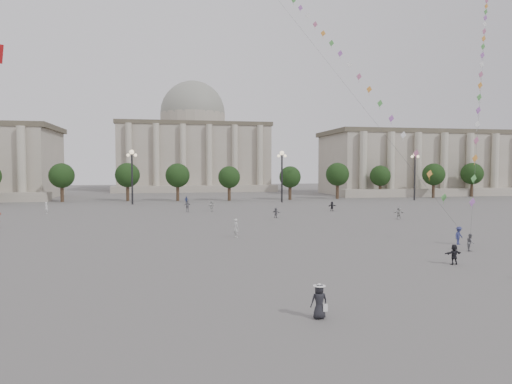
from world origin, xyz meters
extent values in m
plane|color=#595754|center=(0.00, 0.00, 0.00)|extent=(360.00, 360.00, 0.00)
cube|color=#A19987|center=(75.00, 95.00, 8.00)|extent=(80.00, 22.00, 16.00)
cube|color=brown|center=(75.00, 95.00, 16.60)|extent=(81.60, 22.44, 1.20)
cube|color=#A19987|center=(75.00, 82.00, 1.00)|extent=(84.00, 4.00, 2.00)
cube|color=#A19987|center=(0.00, 130.00, 10.00)|extent=(46.00, 30.00, 20.00)
cube|color=brown|center=(0.00, 130.00, 20.60)|extent=(46.92, 30.60, 1.20)
cube|color=#A19987|center=(0.00, 113.00, 1.00)|extent=(48.30, 4.00, 2.00)
cylinder|color=#A19987|center=(0.00, 130.00, 22.50)|extent=(21.00, 21.00, 5.00)
sphere|color=gray|center=(0.00, 130.00, 25.00)|extent=(21.00, 21.00, 21.00)
cylinder|color=#36281B|center=(-30.00, 78.00, 1.76)|extent=(0.70, 0.70, 3.52)
sphere|color=black|center=(-30.00, 78.00, 5.44)|extent=(5.12, 5.12, 5.12)
cylinder|color=#36281B|center=(-18.00, 78.00, 1.76)|extent=(0.70, 0.70, 3.52)
sphere|color=black|center=(-18.00, 78.00, 5.44)|extent=(5.12, 5.12, 5.12)
cylinder|color=#36281B|center=(-6.00, 78.00, 1.76)|extent=(0.70, 0.70, 3.52)
sphere|color=black|center=(-6.00, 78.00, 5.44)|extent=(5.12, 5.12, 5.12)
cylinder|color=#36281B|center=(6.00, 78.00, 1.76)|extent=(0.70, 0.70, 3.52)
sphere|color=black|center=(6.00, 78.00, 5.44)|extent=(5.12, 5.12, 5.12)
cylinder|color=#36281B|center=(18.00, 78.00, 1.76)|extent=(0.70, 0.70, 3.52)
sphere|color=black|center=(18.00, 78.00, 5.44)|extent=(5.12, 5.12, 5.12)
cylinder|color=#36281B|center=(30.00, 78.00, 1.76)|extent=(0.70, 0.70, 3.52)
sphere|color=black|center=(30.00, 78.00, 5.44)|extent=(5.12, 5.12, 5.12)
cylinder|color=#36281B|center=(42.00, 78.00, 1.76)|extent=(0.70, 0.70, 3.52)
sphere|color=black|center=(42.00, 78.00, 5.44)|extent=(5.12, 5.12, 5.12)
cylinder|color=#36281B|center=(54.00, 78.00, 1.76)|extent=(0.70, 0.70, 3.52)
sphere|color=black|center=(54.00, 78.00, 5.44)|extent=(5.12, 5.12, 5.12)
cylinder|color=#36281B|center=(66.00, 78.00, 1.76)|extent=(0.70, 0.70, 3.52)
sphere|color=black|center=(66.00, 78.00, 5.44)|extent=(5.12, 5.12, 5.12)
cylinder|color=#262628|center=(-15.00, 70.00, 5.00)|extent=(0.36, 0.36, 10.00)
sphere|color=#FFE5B2|center=(-15.00, 70.00, 10.20)|extent=(0.90, 0.90, 0.90)
sphere|color=#FFE5B2|center=(-15.70, 70.00, 9.60)|extent=(0.60, 0.60, 0.60)
sphere|color=#FFE5B2|center=(-14.30, 70.00, 9.60)|extent=(0.60, 0.60, 0.60)
cylinder|color=#262628|center=(15.00, 70.00, 5.00)|extent=(0.36, 0.36, 10.00)
sphere|color=#FFE5B2|center=(15.00, 70.00, 10.20)|extent=(0.90, 0.90, 0.90)
sphere|color=#FFE5B2|center=(14.30, 70.00, 9.60)|extent=(0.60, 0.60, 0.60)
sphere|color=#FFE5B2|center=(15.70, 70.00, 9.60)|extent=(0.60, 0.60, 0.60)
cylinder|color=#262628|center=(45.00, 70.00, 5.00)|extent=(0.36, 0.36, 10.00)
sphere|color=#FFE5B2|center=(45.00, 70.00, 10.20)|extent=(0.90, 0.90, 0.90)
sphere|color=#FFE5B2|center=(44.30, 70.00, 9.60)|extent=(0.60, 0.60, 0.60)
sphere|color=#FFE5B2|center=(45.70, 70.00, 9.60)|extent=(0.60, 0.60, 0.60)
imported|color=#394780|center=(-4.67, 67.97, 0.80)|extent=(1.00, 0.84, 1.60)
imported|color=black|center=(12.55, 8.29, 0.75)|extent=(1.42, 0.57, 1.50)
imported|color=silver|center=(-1.19, 52.56, 0.92)|extent=(1.50, 1.67, 1.85)
imported|color=#B3B3AF|center=(23.30, 36.52, 0.84)|extent=(1.60, 0.68, 1.68)
imported|color=black|center=(18.42, 49.62, 0.79)|extent=(1.51, 0.64, 1.58)
imported|color=silver|center=(-26.67, 53.69, 0.91)|extent=(0.78, 0.78, 1.82)
imported|color=slate|center=(6.95, 41.33, 0.74)|extent=(1.19, 1.36, 1.48)
imported|color=silver|center=(-1.28, 24.33, 0.96)|extent=(0.70, 0.83, 1.93)
imported|color=slate|center=(-5.10, 52.64, 0.94)|extent=(1.11, 0.49, 1.87)
imported|color=navy|center=(18.41, 16.14, 0.84)|extent=(1.25, 1.04, 1.68)
imported|color=slate|center=(17.29, 12.97, 0.74)|extent=(0.85, 0.91, 1.49)
imported|color=black|center=(-1.09, -1.36, 0.83)|extent=(0.84, 0.57, 1.66)
cone|color=white|center=(-1.09, -1.36, 1.62)|extent=(0.52, 0.52, 0.14)
cylinder|color=white|center=(-1.09, -1.36, 1.56)|extent=(0.60, 0.60, 0.02)
cube|color=white|center=(-0.84, -1.51, 0.55)|extent=(0.22, 0.10, 0.35)
cylinder|color=#3F3F3F|center=(10.21, 40.65, 26.59)|extent=(0.02, 0.02, 72.04)
cube|color=#52A64D|center=(17.86, 17.78, 4.29)|extent=(0.76, 0.25, 0.76)
cube|color=orange|center=(17.31, 19.41, 6.52)|extent=(0.76, 0.25, 0.76)
cube|color=#C46892|center=(16.77, 21.04, 8.59)|extent=(0.76, 0.25, 0.76)
cube|color=white|center=(16.22, 22.68, 10.55)|extent=(0.76, 0.25, 0.76)
cube|color=#AE62C4|center=(15.68, 24.31, 12.44)|extent=(0.76, 0.25, 0.76)
cube|color=#52A64D|center=(15.13, 25.95, 14.28)|extent=(0.76, 0.25, 0.76)
cube|color=orange|center=(14.58, 27.58, 16.07)|extent=(0.76, 0.25, 0.76)
cube|color=#C46892|center=(14.04, 29.21, 17.82)|extent=(0.76, 0.25, 0.76)
cube|color=white|center=(13.49, 30.85, 19.54)|extent=(0.76, 0.25, 0.76)
cube|color=#AE62C4|center=(12.94, 32.48, 21.23)|extent=(0.76, 0.25, 0.76)
cube|color=#52A64D|center=(12.40, 34.12, 22.89)|extent=(0.76, 0.25, 0.76)
cube|color=orange|center=(11.85, 35.75, 24.53)|extent=(0.76, 0.25, 0.76)
cube|color=#C46892|center=(11.31, 37.38, 26.15)|extent=(0.76, 0.25, 0.76)
cube|color=white|center=(10.76, 39.02, 27.76)|extent=(0.76, 0.25, 0.76)
cube|color=#AE62C4|center=(10.21, 40.65, 29.34)|extent=(0.76, 0.25, 0.76)
cube|color=#52A64D|center=(9.67, 42.29, 30.91)|extent=(0.76, 0.25, 0.76)
cylinder|color=#3F3F3F|center=(31.89, 31.36, 20.61)|extent=(0.02, 0.02, 60.55)
cube|color=#AE62C4|center=(18.51, 14.50, 4.07)|extent=(0.76, 0.25, 0.76)
cube|color=#52A64D|center=(19.72, 16.03, 6.12)|extent=(0.76, 0.25, 0.76)
cube|color=orange|center=(20.94, 17.57, 8.03)|extent=(0.76, 0.25, 0.76)
cube|color=#C46892|center=(22.16, 19.10, 9.84)|extent=(0.76, 0.25, 0.76)
cube|color=white|center=(23.37, 20.63, 11.58)|extent=(0.76, 0.25, 0.76)
cube|color=#AE62C4|center=(24.59, 22.16, 13.27)|extent=(0.76, 0.25, 0.76)
cube|color=#52A64D|center=(25.80, 23.69, 14.91)|extent=(0.76, 0.25, 0.76)
cube|color=orange|center=(27.02, 25.23, 16.53)|extent=(0.76, 0.25, 0.76)
cube|color=#C46892|center=(28.24, 26.76, 18.11)|extent=(0.76, 0.25, 0.76)
cube|color=white|center=(29.45, 28.29, 19.66)|extent=(0.76, 0.25, 0.76)
cube|color=#AE62C4|center=(30.67, 29.82, 21.20)|extent=(0.76, 0.25, 0.76)
cube|color=#52A64D|center=(31.89, 31.36, 22.71)|extent=(0.76, 0.25, 0.76)
cube|color=orange|center=(33.10, 32.89, 24.20)|extent=(0.76, 0.25, 0.76)
cube|color=#C46892|center=(34.32, 34.42, 25.68)|extent=(0.76, 0.25, 0.76)
cube|color=white|center=(35.54, 35.95, 27.14)|extent=(0.76, 0.25, 0.76)
cube|color=#AE62C4|center=(36.75, 37.48, 28.58)|extent=(0.76, 0.25, 0.76)
cube|color=#52A64D|center=(37.97, 39.02, 30.02)|extent=(0.76, 0.25, 0.76)
cube|color=orange|center=(39.19, 40.55, 31.44)|extent=(0.76, 0.25, 0.76)
cube|color=#C46892|center=(40.40, 42.08, 32.84)|extent=(0.76, 0.25, 0.76)
camera|label=1|loc=(-7.98, -21.54, 7.08)|focal=32.00mm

